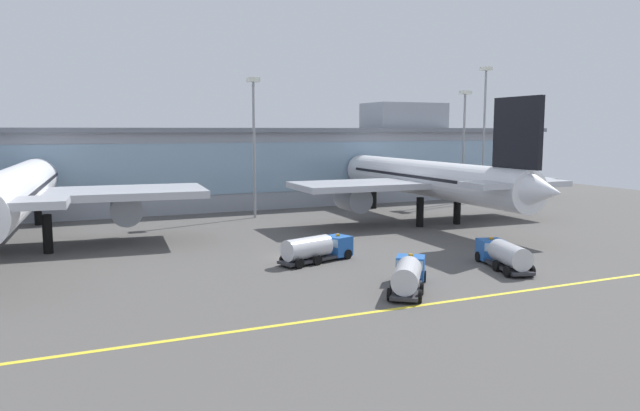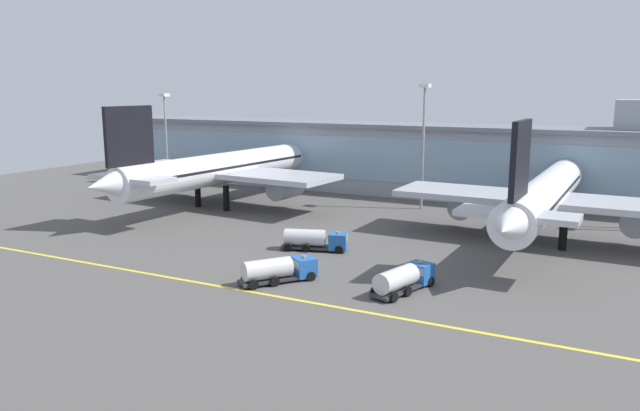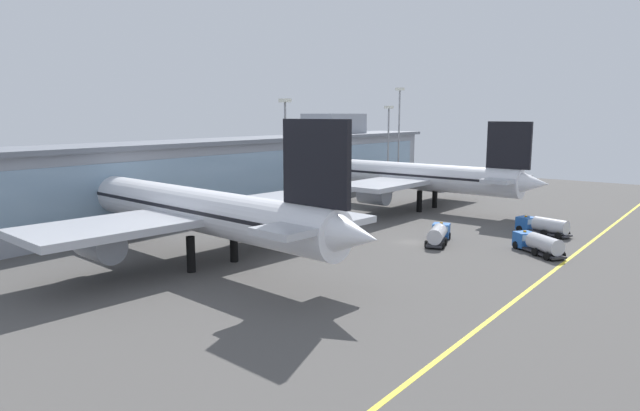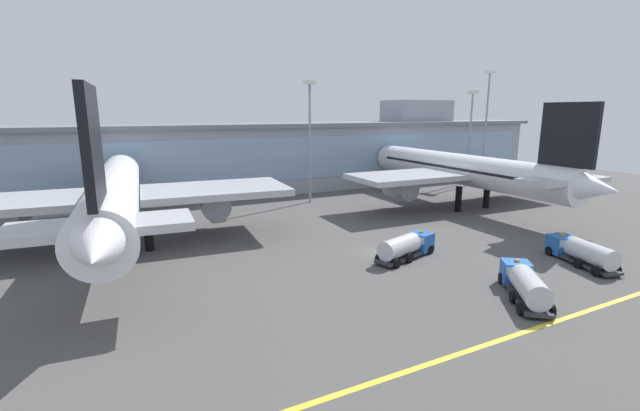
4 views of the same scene
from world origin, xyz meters
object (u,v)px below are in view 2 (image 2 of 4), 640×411
object	(u,v)px
airliner_near_left	(224,169)
baggage_tug_near	(405,278)
airliner_near_right	(544,196)
service_truck_far	(317,240)
apron_light_mast_west	(165,124)
fuel_tanker_truck	(281,269)
apron_light_mast_east	(424,128)

from	to	relation	value
airliner_near_left	baggage_tug_near	world-z (taller)	airliner_near_left
airliner_near_left	airliner_near_right	size ratio (longest dim) A/B	1.09
service_truck_far	apron_light_mast_west	xyz separation A→B (m)	(-58.12, 37.28, 12.32)
fuel_tanker_truck	apron_light_mast_east	size ratio (longest dim) A/B	0.38
baggage_tug_near	service_truck_far	world-z (taller)	same
airliner_near_left	airliner_near_right	bearing A→B (deg)	-87.03
airliner_near_left	apron_light_mast_east	bearing A→B (deg)	-63.02
airliner_near_left	service_truck_far	size ratio (longest dim) A/B	6.46
service_truck_far	apron_light_mast_east	bearing A→B (deg)	65.70
airliner_near_right	apron_light_mast_west	bearing A→B (deg)	79.49
apron_light_mast_west	apron_light_mast_east	bearing A→B (deg)	-2.50
airliner_near_right	baggage_tug_near	world-z (taller)	airliner_near_right
baggage_tug_near	service_truck_far	size ratio (longest dim) A/B	1.00
fuel_tanker_truck	baggage_tug_near	xyz separation A→B (m)	(13.74, 3.42, 0.00)
airliner_near_right	apron_light_mast_east	xyz separation A→B (m)	(-22.92, 15.80, 8.20)
airliner_near_right	service_truck_far	xyz separation A→B (m)	(-26.86, -18.77, -5.21)
airliner_near_left	airliner_near_right	world-z (taller)	airliner_near_left
airliner_near_right	apron_light_mast_west	distance (m)	87.26
fuel_tanker_truck	baggage_tug_near	world-z (taller)	same
service_truck_far	apron_light_mast_west	world-z (taller)	apron_light_mast_west
fuel_tanker_truck	baggage_tug_near	distance (m)	14.16
airliner_near_left	apron_light_mast_west	bearing A→B (deg)	64.47
airliner_near_left	apron_light_mast_west	world-z (taller)	apron_light_mast_west
airliner_near_right	baggage_tug_near	distance (m)	31.72
airliner_near_right	fuel_tanker_truck	distance (m)	41.20
apron_light_mast_west	apron_light_mast_east	distance (m)	62.13
airliner_near_left	service_truck_far	bearing A→B (deg)	-119.57
baggage_tug_near	service_truck_far	xyz separation A→B (m)	(-16.32, 10.68, 0.00)
apron_light_mast_west	airliner_near_right	bearing A→B (deg)	-12.29
fuel_tanker_truck	apron_light_mast_east	xyz separation A→B (m)	(1.36, 48.67, 13.41)
baggage_tug_near	service_truck_far	bearing A→B (deg)	72.60
airliner_near_left	baggage_tug_near	xyz separation A→B (m)	(46.51, -31.49, -5.51)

